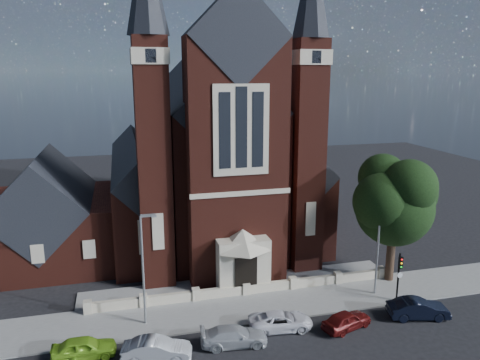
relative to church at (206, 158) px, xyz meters
The scene contains 16 objects.
ground 11.40m from the church, 90.00° to the right, with size 120.00×120.00×0.00m, color black.
pavement_strip 20.18m from the church, 90.00° to the right, with size 60.00×5.00×0.12m, color slate.
forecourt_paving 16.60m from the church, 90.00° to the right, with size 26.00×3.00×0.14m, color slate.
forecourt_wall 18.37m from the church, 90.00° to the right, with size 24.00×0.40×0.90m, color #C1B599.
church is the anchor object (origin of this frame).
parish_hall 17.26m from the church, 162.84° to the right, with size 12.00×12.20×10.24m.
street_tree 21.38m from the church, 53.83° to the right, with size 6.40×6.60×10.70m.
street_lamp_left 20.84m from the church, 112.66° to the right, with size 1.16×0.22×8.09m.
street_lamp_right 21.76m from the church, 61.96° to the right, with size 1.16×0.22×8.09m.
traffic_signal 23.94m from the church, 61.80° to the right, with size 0.28×0.42×4.00m.
car_lime_van 26.07m from the church, 118.53° to the right, with size 1.58×3.92×1.34m, color #7DBB25.
car_silver_a 25.67m from the church, 107.95° to the right, with size 1.49×4.26×1.40m, color #A5A9AD.
car_silver_b 24.31m from the church, 96.39° to the right, with size 1.77×4.36×1.27m, color #A5A9AD.
car_white_suv 23.17m from the church, 87.31° to the right, with size 2.04×4.43×1.23m, color white.
car_dark_red 24.79m from the church, 76.66° to the right, with size 1.51×3.76×1.28m, color #550F0E.
car_navy 26.59m from the church, 64.20° to the right, with size 1.52×4.35×1.43m, color black.
Camera 1 is at (-9.04, -26.48, 17.45)m, focal length 35.00 mm.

